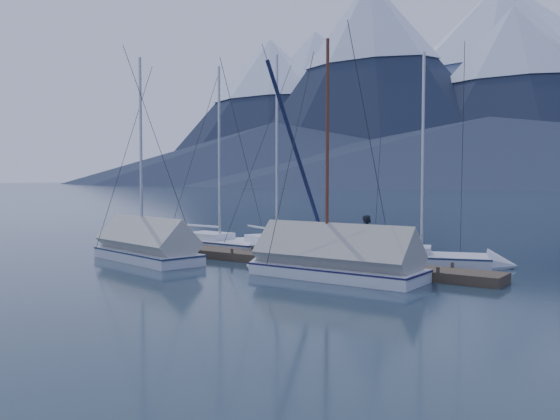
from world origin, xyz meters
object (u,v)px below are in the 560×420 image
(sailboat_open_mid, at_px, (283,252))
(sailboat_open_right, at_px, (434,262))
(sailboat_covered_near, at_px, (323,264))
(sailboat_covered_far, at_px, (141,249))
(sailboat_open_left, at_px, (228,247))
(person, at_px, (368,238))

(sailboat_open_mid, relative_size, sailboat_open_right, 1.07)
(sailboat_covered_near, bearing_deg, sailboat_covered_far, -174.76)
(sailboat_open_right, xyz_separation_m, sailboat_covered_far, (-10.93, -5.68, 0.30))
(sailboat_open_right, bearing_deg, sailboat_open_left, -174.93)
(sailboat_open_left, height_order, sailboat_covered_far, sailboat_open_left)
(sailboat_open_left, relative_size, sailboat_covered_near, 1.06)
(sailboat_open_left, relative_size, sailboat_open_right, 1.05)
(sailboat_open_right, height_order, person, sailboat_open_right)
(sailboat_open_mid, distance_m, sailboat_covered_near, 5.90)
(sailboat_open_right, bearing_deg, sailboat_open_mid, -171.13)
(sailboat_open_right, height_order, sailboat_covered_near, sailboat_open_right)
(sailboat_open_left, relative_size, sailboat_open_mid, 0.98)
(sailboat_covered_near, bearing_deg, person, 74.03)
(sailboat_open_left, bearing_deg, person, -11.78)
(sailboat_open_right, bearing_deg, person, -121.03)
(sailboat_open_left, distance_m, sailboat_open_right, 10.15)
(sailboat_open_left, xyz_separation_m, sailboat_open_mid, (3.40, -0.15, 0.00))
(sailboat_covered_near, bearing_deg, sailboat_open_left, 153.12)
(sailboat_open_mid, xyz_separation_m, sailboat_covered_far, (-4.21, -4.63, 0.29))
(sailboat_open_left, xyz_separation_m, sailboat_covered_far, (-0.82, -4.78, 0.29))
(sailboat_open_right, bearing_deg, sailboat_covered_near, -114.63)
(person, bearing_deg, sailboat_covered_far, 93.74)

